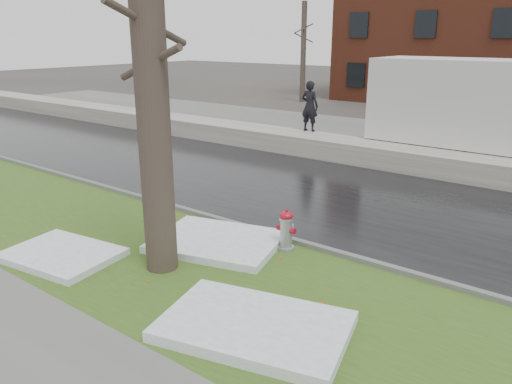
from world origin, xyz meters
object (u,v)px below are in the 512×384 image
Objects in this scene: worker at (310,106)px; box_truck at (494,113)px; tree at (150,68)px; fire_hydrant at (286,228)px.

box_truck is at bearing -172.32° from worker.
box_truck is 6.51m from worker.
tree reaches higher than worker.
fire_hydrant is 0.08× the size of box_truck.
tree is 12.53m from box_truck.
fire_hydrant is at bearing 56.18° from tree.
tree is 11.54m from worker.
tree is 3.85× the size of worker.
fire_hydrant is 0.45× the size of worker.
tree reaches higher than fire_hydrant.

